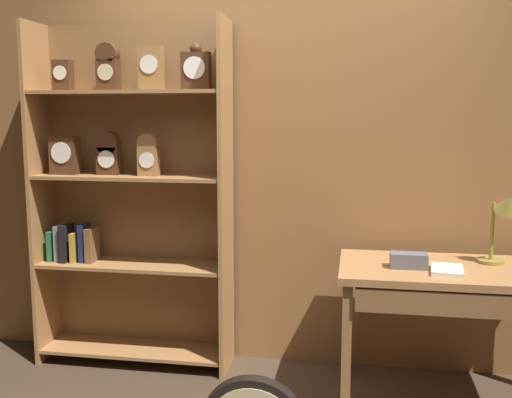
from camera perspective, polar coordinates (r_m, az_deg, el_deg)
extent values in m
cube|color=brown|center=(3.74, 3.04, 3.50)|extent=(4.80, 0.05, 2.60)
cube|color=#9E6B3D|center=(4.04, -20.03, 0.33)|extent=(0.02, 0.33, 2.17)
cube|color=#9E6B3D|center=(3.60, -2.94, -0.10)|extent=(0.03, 0.33, 2.17)
cube|color=brown|center=(3.93, -11.12, 0.46)|extent=(1.24, 0.01, 2.17)
cube|color=#9E6B3D|center=(4.04, -11.55, -14.05)|extent=(1.19, 0.32, 0.02)
cube|color=#9E6B3D|center=(3.86, -11.79, -6.26)|extent=(1.19, 0.32, 0.02)
cube|color=#9E6B3D|center=(3.76, -12.04, 2.10)|extent=(1.19, 0.32, 0.02)
cube|color=#9E6B3D|center=(3.74, -12.29, 10.06)|extent=(1.19, 0.32, 0.02)
cube|color=#472816|center=(3.93, -18.19, 11.29)|extent=(0.11, 0.07, 0.19)
cylinder|color=silver|center=(3.89, -18.49, 11.53)|extent=(0.09, 0.01, 0.09)
cube|color=#472816|center=(3.92, -18.02, 4.05)|extent=(0.17, 0.10, 0.24)
cylinder|color=silver|center=(3.88, -18.39, 4.27)|extent=(0.13, 0.01, 0.13)
cube|color=#472816|center=(3.82, -14.12, 11.57)|extent=(0.13, 0.08, 0.19)
cylinder|color=#472816|center=(3.83, -14.19, 13.48)|extent=(0.13, 0.08, 0.13)
cylinder|color=#C6B78C|center=(3.78, -14.42, 11.83)|extent=(0.10, 0.01, 0.10)
cube|color=#472816|center=(3.83, -14.08, 3.60)|extent=(0.14, 0.07, 0.17)
cylinder|color=#472816|center=(3.82, -14.14, 5.32)|extent=(0.14, 0.07, 0.14)
cylinder|color=silver|center=(3.79, -14.33, 3.75)|extent=(0.11, 0.01, 0.11)
cube|color=olive|center=(3.72, -10.12, 12.34)|extent=(0.14, 0.08, 0.26)
cylinder|color=silver|center=(3.68, -10.37, 12.71)|extent=(0.11, 0.01, 0.11)
cube|color=olive|center=(3.70, -10.34, 3.54)|extent=(0.13, 0.07, 0.17)
cylinder|color=olive|center=(3.69, -10.39, 5.30)|extent=(0.13, 0.07, 0.13)
cylinder|color=silver|center=(3.66, -10.57, 3.70)|extent=(0.10, 0.01, 0.10)
cube|color=#472816|center=(3.63, -5.83, 12.21)|extent=(0.17, 0.08, 0.22)
sphere|color=#472816|center=(3.64, -5.86, 14.28)|extent=(0.07, 0.07, 0.07)
cylinder|color=white|center=(3.59, -6.01, 12.54)|extent=(0.13, 0.01, 0.13)
cube|color=#236638|center=(4.06, -19.05, -4.26)|extent=(0.03, 0.13, 0.20)
cube|color=slate|center=(4.05, -18.31, -3.99)|extent=(0.03, 0.16, 0.23)
cube|color=black|center=(4.00, -17.86, -4.05)|extent=(0.04, 0.15, 0.24)
cube|color=#B78C2D|center=(3.98, -17.04, -4.44)|extent=(0.03, 0.14, 0.19)
cube|color=#19234C|center=(3.96, -16.28, -4.07)|extent=(0.03, 0.12, 0.25)
cube|color=brown|center=(3.94, -15.60, -4.28)|extent=(0.04, 0.14, 0.22)
cube|color=#9E6B3D|center=(3.37, 18.21, -6.60)|extent=(1.17, 0.66, 0.04)
cube|color=olive|center=(3.19, 8.74, -14.59)|extent=(0.05, 0.05, 0.75)
cube|color=olive|center=(3.72, 8.92, -11.24)|extent=(0.05, 0.05, 0.75)
cube|color=brown|center=(3.10, 18.97, -9.66)|extent=(1.00, 0.03, 0.12)
cylinder|color=olive|center=(3.53, 21.76, -5.61)|extent=(0.15, 0.15, 0.02)
cylinder|color=olive|center=(3.50, 21.91, -2.90)|extent=(0.02, 0.02, 0.32)
cone|color=olive|center=(3.44, 23.20, -0.46)|extent=(0.16, 0.18, 0.14)
cube|color=#595960|center=(3.27, 14.57, -5.79)|extent=(0.19, 0.10, 0.08)
cube|color=silver|center=(3.24, 18.03, -6.57)|extent=(0.18, 0.24, 0.02)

